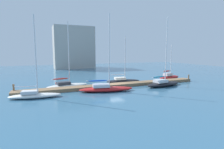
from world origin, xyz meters
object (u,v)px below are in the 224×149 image
sailboat_0 (35,94)px  sailboat_3 (123,81)px  sailboat_2 (106,88)px  sailboat_4 (163,83)px  mooring_buoy_yellow (123,79)px  sailboat_1 (67,85)px  mooring_buoy_red (57,83)px  harbor_building_distant (74,48)px  sailboat_5 (169,77)px

sailboat_0 → sailboat_3: sailboat_0 is taller
sailboat_2 → sailboat_4: bearing=10.8°
mooring_buoy_yellow → sailboat_1: bearing=-166.6°
sailboat_4 → sailboat_1: bearing=153.2°
sailboat_0 → mooring_buoy_yellow: sailboat_0 is taller
sailboat_1 → sailboat_3: 11.21m
sailboat_4 → mooring_buoy_red: sailboat_4 is taller
sailboat_0 → harbor_building_distant: bearing=80.1°
sailboat_0 → sailboat_5: size_ratio=1.41×
sailboat_0 → mooring_buoy_yellow: bearing=33.4°
harbor_building_distant → sailboat_5: bearing=-68.0°
mooring_buoy_yellow → harbor_building_distant: (-4.26, 34.06, 7.61)m
sailboat_4 → harbor_building_distant: size_ratio=0.80×
sailboat_2 → mooring_buoy_red: size_ratio=23.29×
mooring_buoy_red → sailboat_5: bearing=-7.1°
mooring_buoy_yellow → sailboat_0: bearing=-154.3°
sailboat_0 → mooring_buoy_red: (3.76, 8.88, -0.25)m
mooring_buoy_red → mooring_buoy_yellow: (13.96, -0.33, -0.00)m
sailboat_2 → mooring_buoy_yellow: 11.20m
sailboat_5 → harbor_building_distant: (-14.88, 36.80, 7.26)m
sailboat_3 → sailboat_5: size_ratio=1.17×
sailboat_2 → mooring_buoy_red: sailboat_2 is taller
sailboat_1 → mooring_buoy_yellow: 12.85m
sailboat_0 → harbor_building_distant: size_ratio=0.71×
mooring_buoy_red → mooring_buoy_yellow: bearing=-1.4°
sailboat_0 → sailboat_5: sailboat_0 is taller
sailboat_1 → sailboat_3: sailboat_1 is taller
sailboat_5 → harbor_building_distant: harbor_building_distant is taller
sailboat_1 → mooring_buoy_yellow: (12.49, 2.97, -0.26)m
sailboat_4 → harbor_building_distant: harbor_building_distant is taller
sailboat_1 → sailboat_4: (16.59, -5.70, 0.06)m
sailboat_3 → mooring_buoy_yellow: sailboat_3 is taller
sailboat_1 → harbor_building_distant: bearing=67.3°
sailboat_1 → sailboat_3: (11.21, 0.21, -0.02)m
harbor_building_distant → sailboat_1: bearing=-102.5°
sailboat_0 → sailboat_2: size_ratio=0.92×
harbor_building_distant → sailboat_0: bearing=-107.5°
sailboat_4 → mooring_buoy_yellow: 9.60m
sailboat_2 → sailboat_4: (11.32, -0.11, 0.02)m
sailboat_1 → sailboat_4: size_ratio=0.92×
sailboat_3 → sailboat_4: bearing=-39.8°
sailboat_0 → mooring_buoy_yellow: size_ratio=21.55×
sailboat_1 → mooring_buoy_red: bearing=103.7°
sailboat_0 → sailboat_4: 21.82m
sailboat_4 → sailboat_5: size_ratio=1.57×
mooring_buoy_yellow → mooring_buoy_red: bearing=178.6°
sailboat_0 → sailboat_4: (21.82, -0.13, 0.07)m
sailboat_1 → sailboat_2: size_ratio=0.95×
sailboat_2 → sailboat_0: bearing=-168.7°
sailboat_0 → harbor_building_distant: harbor_building_distant is taller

